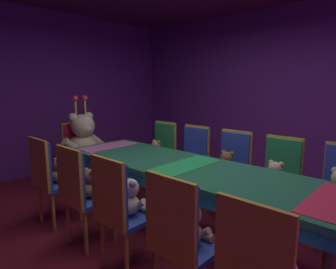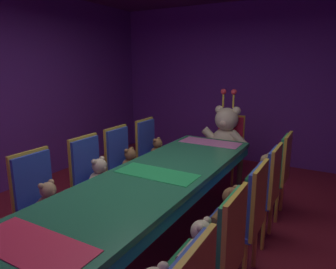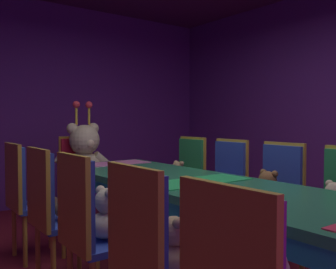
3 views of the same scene
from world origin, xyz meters
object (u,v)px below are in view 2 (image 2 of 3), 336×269
Objects in this scene: teddy_right_1 at (201,243)px; chair_right_4 at (279,167)px; chair_left_4 at (149,146)px; chair_right_1 at (222,248)px; chair_left_1 at (38,194)px; chair_right_3 at (266,185)px; teddy_left_3 at (131,161)px; teddy_left_2 at (100,175)px; teddy_left_4 at (158,149)px; throne_chair at (229,141)px; chair_left_3 at (121,158)px; teddy_left_1 at (49,199)px; chair_right_2 at (248,210)px; banquet_table at (157,182)px; teddy_right_4 at (266,167)px; teddy_right_2 at (231,207)px; king_teddy_bear at (226,133)px; chair_left_2 at (90,172)px.

teddy_right_1 is 1.82m from chair_right_4.
chair_right_1 is (1.73, -1.84, 0.00)m from chair_left_4.
chair_left_1 is 1.00× the size of chair_right_3.
chair_left_1 is 1.23m from teddy_left_3.
teddy_left_4 is at bearing 90.90° from teddy_left_2.
throne_chair is (0.73, 1.52, 0.01)m from teddy_left_3.
chair_left_3 is 0.14m from teddy_left_3.
teddy_left_1 is 2.83m from throne_chair.
chair_right_1 is 1.00× the size of throne_chair.
banquet_table is at bearing -1.33° from chair_right_2.
chair_left_3 is at bearing 90.71° from chair_left_1.
throne_chair is (-0.74, 0.91, 0.02)m from teddy_right_4.
chair_left_3 and chair_right_4 have the same top height.
chair_left_4 reaches higher than teddy_right_2.
chair_left_3 is 1.00× the size of chair_right_3.
teddy_right_2 is 0.33× the size of chair_right_3.
teddy_left_1 is 2.01m from chair_right_3.
chair_left_1 is 1.00× the size of throne_chair.
chair_right_3 is 1.06× the size of king_teddy_bear.
teddy_left_1 is at bearing 21.18° from chair_right_2.
banquet_table is 0.87m from chair_right_2.
teddy_left_2 is (-0.71, 0.02, -0.06)m from banquet_table.
chair_right_1 is 1.06× the size of king_teddy_bear.
king_teddy_bear reaches higher than chair_right_3.
chair_right_2 reaches higher than teddy_left_3.
teddy_left_4 is (0.14, 0.64, -0.02)m from chair_left_3.
teddy_left_2 is at bearing 77.37° from chair_left_1.
teddy_left_2 is 0.56m from teddy_left_3.
banquet_table is at bearing -59.14° from teddy_left_4.
banquet_table is 1.94m from king_teddy_bear.
chair_left_1 and chair_right_3 have the same top height.
chair_right_2 is 2.15m from king_teddy_bear.
king_teddy_bear is (0.71, 1.91, 0.16)m from teddy_left_2.
chair_left_1 is at bearing -143.60° from banquet_table.
chair_left_2 is 1.20m from chair_left_4.
teddy_right_1 is 0.32× the size of chair_right_2.
banquet_table is 3.18× the size of chair_right_4.
chair_left_3 is (-0.16, 1.22, 0.02)m from teddy_left_1.
teddy_right_1 is (1.57, -0.63, -0.01)m from chair_left_2.
teddy_right_2 is 1.23m from chair_right_4.
teddy_left_2 reaches higher than banquet_table.
throne_chair reaches higher than teddy_right_2.
teddy_right_2 is (1.44, -0.04, -0.00)m from teddy_left_2.
teddy_left_3 is 0.66m from chair_left_4.
chair_left_4 is 0.14m from teddy_left_4.
chair_left_4 is (-0.88, 1.23, -0.06)m from banquet_table.
teddy_right_4 is at bearing -90.89° from teddy_right_1.
chair_left_3 reaches higher than teddy_right_4.
chair_left_4 is at bearing 97.67° from teddy_left_2.
throne_chair is 0.23m from king_teddy_bear.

